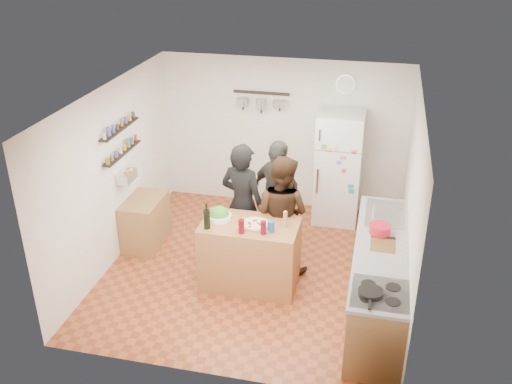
% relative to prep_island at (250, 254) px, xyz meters
% --- Properties ---
extents(room_shell, '(4.20, 4.20, 4.20)m').
position_rel_prep_island_xyz_m(room_shell, '(-0.02, 0.74, 0.79)').
color(room_shell, brown).
rests_on(room_shell, ground).
extents(prep_island, '(1.25, 0.72, 0.91)m').
position_rel_prep_island_xyz_m(prep_island, '(0.00, 0.00, 0.00)').
color(prep_island, olive).
rests_on(prep_island, floor).
extents(pizza_board, '(0.42, 0.34, 0.02)m').
position_rel_prep_island_xyz_m(pizza_board, '(0.08, -0.02, 0.47)').
color(pizza_board, '#9B6138').
rests_on(pizza_board, prep_island).
extents(pizza, '(0.34, 0.34, 0.02)m').
position_rel_prep_island_xyz_m(pizza, '(0.08, -0.02, 0.48)').
color(pizza, beige).
rests_on(pizza, pizza_board).
extents(salad_bowl, '(0.32, 0.32, 0.06)m').
position_rel_prep_island_xyz_m(salad_bowl, '(-0.42, 0.05, 0.49)').
color(salad_bowl, white).
rests_on(salad_bowl, prep_island).
extents(wine_bottle, '(0.08, 0.08, 0.25)m').
position_rel_prep_island_xyz_m(wine_bottle, '(-0.50, -0.22, 0.58)').
color(wine_bottle, black).
rests_on(wine_bottle, prep_island).
extents(wine_glass_near, '(0.08, 0.08, 0.18)m').
position_rel_prep_island_xyz_m(wine_glass_near, '(-0.05, -0.24, 0.55)').
color(wine_glass_near, '#5A0712').
rests_on(wine_glass_near, prep_island).
extents(wine_glass_far, '(0.07, 0.07, 0.17)m').
position_rel_prep_island_xyz_m(wine_glass_far, '(0.22, -0.20, 0.54)').
color(wine_glass_far, '#54071B').
rests_on(wine_glass_far, prep_island).
extents(pepper_mill, '(0.05, 0.05, 0.17)m').
position_rel_prep_island_xyz_m(pepper_mill, '(0.45, 0.05, 0.54)').
color(pepper_mill, '#A87546').
rests_on(pepper_mill, prep_island).
extents(salt_canister, '(0.09, 0.09, 0.14)m').
position_rel_prep_island_xyz_m(salt_canister, '(0.30, -0.12, 0.53)').
color(salt_canister, '#19488D').
rests_on(salt_canister, prep_island).
extents(person_left, '(0.74, 0.59, 1.78)m').
position_rel_prep_island_xyz_m(person_left, '(-0.23, 0.55, 0.44)').
color(person_left, black).
rests_on(person_left, floor).
extents(person_center, '(0.97, 0.85, 1.68)m').
position_rel_prep_island_xyz_m(person_center, '(0.32, 0.49, 0.38)').
color(person_center, black).
rests_on(person_center, floor).
extents(person_back, '(1.05, 0.90, 1.68)m').
position_rel_prep_island_xyz_m(person_back, '(0.17, 1.00, 0.39)').
color(person_back, '#32302D').
rests_on(person_back, floor).
extents(counter_run, '(0.63, 2.63, 0.90)m').
position_rel_prep_island_xyz_m(counter_run, '(1.68, -0.20, -0.01)').
color(counter_run, '#9E7042').
rests_on(counter_run, floor).
extents(stove_top, '(0.60, 0.62, 0.02)m').
position_rel_prep_island_xyz_m(stove_top, '(1.68, -1.15, 0.46)').
color(stove_top, white).
rests_on(stove_top, counter_run).
extents(skillet, '(0.26, 0.26, 0.05)m').
position_rel_prep_island_xyz_m(skillet, '(1.58, -1.19, 0.49)').
color(skillet, black).
rests_on(skillet, stove_top).
extents(sink, '(0.50, 0.80, 0.03)m').
position_rel_prep_island_xyz_m(sink, '(1.68, 0.65, 0.46)').
color(sink, silver).
rests_on(sink, counter_run).
extents(cutting_board, '(0.30, 0.40, 0.02)m').
position_rel_prep_island_xyz_m(cutting_board, '(1.68, -0.14, 0.46)').
color(cutting_board, olive).
rests_on(cutting_board, counter_run).
extents(red_bowl, '(0.26, 0.26, 0.11)m').
position_rel_prep_island_xyz_m(red_bowl, '(1.63, 0.13, 0.52)').
color(red_bowl, red).
rests_on(red_bowl, counter_run).
extents(fridge, '(0.70, 0.68, 1.80)m').
position_rel_prep_island_xyz_m(fridge, '(0.93, 2.10, 0.45)').
color(fridge, white).
rests_on(fridge, floor).
extents(wall_clock, '(0.30, 0.03, 0.30)m').
position_rel_prep_island_xyz_m(wall_clock, '(0.93, 2.43, 1.69)').
color(wall_clock, silver).
rests_on(wall_clock, back_wall).
extents(spice_shelf_lower, '(0.12, 1.00, 0.02)m').
position_rel_prep_island_xyz_m(spice_shelf_lower, '(-1.95, 0.55, 1.04)').
color(spice_shelf_lower, black).
rests_on(spice_shelf_lower, left_wall).
extents(spice_shelf_upper, '(0.12, 1.00, 0.02)m').
position_rel_prep_island_xyz_m(spice_shelf_upper, '(-1.95, 0.55, 1.40)').
color(spice_shelf_upper, black).
rests_on(spice_shelf_upper, left_wall).
extents(produce_basket, '(0.18, 0.35, 0.14)m').
position_rel_prep_island_xyz_m(produce_basket, '(-1.92, 0.55, 0.69)').
color(produce_basket, silver).
rests_on(produce_basket, left_wall).
extents(side_table, '(0.50, 0.80, 0.73)m').
position_rel_prep_island_xyz_m(side_table, '(-1.76, 0.67, -0.09)').
color(side_table, '#9E7542').
rests_on(side_table, floor).
extents(pot_rack, '(0.90, 0.04, 0.04)m').
position_rel_prep_island_xyz_m(pot_rack, '(-0.37, 2.35, 1.49)').
color(pot_rack, black).
rests_on(pot_rack, back_wall).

